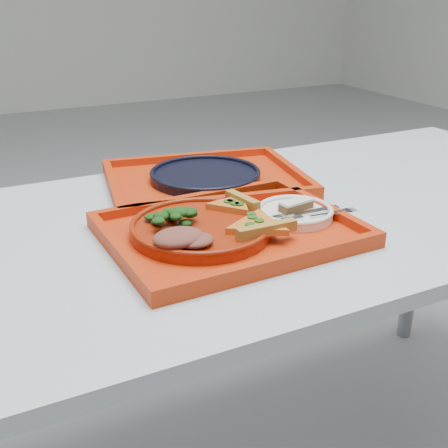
{
  "coord_description": "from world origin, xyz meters",
  "views": [
    {
      "loc": [
        -0.65,
        -0.94,
        1.19
      ],
      "look_at": [
        -0.22,
        -0.09,
        0.78
      ],
      "focal_mm": 45.0,
      "sensor_mm": 36.0,
      "label": 1
    }
  ],
  "objects_px": {
    "tray_main": "(230,234)",
    "tray_far": "(205,182)",
    "dessert_bar": "(296,205)",
    "navy_plate": "(205,176)",
    "dinner_plate": "(201,230)"
  },
  "relations": [
    {
      "from": "tray_main",
      "to": "tray_far",
      "type": "bearing_deg",
      "value": 72.5
    },
    {
      "from": "dessert_bar",
      "to": "tray_main",
      "type": "bearing_deg",
      "value": 172.67
    },
    {
      "from": "tray_far",
      "to": "dessert_bar",
      "type": "xyz_separation_m",
      "value": [
        0.07,
        -0.29,
        0.03
      ]
    },
    {
      "from": "tray_far",
      "to": "navy_plate",
      "type": "xyz_separation_m",
      "value": [
        0.0,
        0.0,
        0.01
      ]
    },
    {
      "from": "tray_far",
      "to": "navy_plate",
      "type": "relative_size",
      "value": 1.73
    },
    {
      "from": "navy_plate",
      "to": "dessert_bar",
      "type": "xyz_separation_m",
      "value": [
        0.07,
        -0.29,
        0.02
      ]
    },
    {
      "from": "tray_main",
      "to": "dessert_bar",
      "type": "relative_size",
      "value": 6.14
    },
    {
      "from": "dinner_plate",
      "to": "navy_plate",
      "type": "distance_m",
      "value": 0.32
    },
    {
      "from": "tray_main",
      "to": "tray_far",
      "type": "distance_m",
      "value": 0.3
    },
    {
      "from": "tray_main",
      "to": "tray_far",
      "type": "height_order",
      "value": "same"
    },
    {
      "from": "tray_main",
      "to": "dinner_plate",
      "type": "relative_size",
      "value": 1.73
    },
    {
      "from": "dinner_plate",
      "to": "navy_plate",
      "type": "bearing_deg",
      "value": 63.69
    },
    {
      "from": "tray_far",
      "to": "navy_plate",
      "type": "bearing_deg",
      "value": 0.0
    },
    {
      "from": "navy_plate",
      "to": "tray_main",
      "type": "bearing_deg",
      "value": -106.15
    },
    {
      "from": "tray_far",
      "to": "tray_main",
      "type": "bearing_deg",
      "value": -95.75
    }
  ]
}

